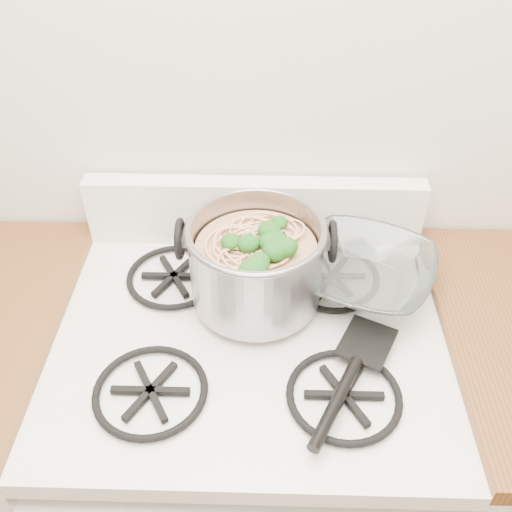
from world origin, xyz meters
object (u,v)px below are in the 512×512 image
object	(u,v)px
stock_pot	(256,263)
glass_bowl	(363,279)
gas_range	(251,460)
spatula	(367,340)

from	to	relation	value
stock_pot	glass_bowl	distance (m)	0.24
gas_range	stock_pot	xyz separation A→B (m)	(0.01, 0.09, 0.57)
stock_pot	glass_bowl	xyz separation A→B (m)	(0.22, 0.04, -0.07)
stock_pot	spatula	bearing A→B (deg)	-31.06
glass_bowl	spatula	bearing A→B (deg)	-93.63
gas_range	spatula	world-z (taller)	spatula
gas_range	stock_pot	bearing A→B (deg)	84.03
gas_range	spatula	bearing A→B (deg)	-9.56
stock_pot	glass_bowl	bearing A→B (deg)	9.80
glass_bowl	gas_range	bearing A→B (deg)	-150.96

